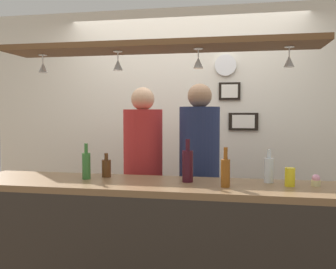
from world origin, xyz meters
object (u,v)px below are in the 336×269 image
(bottle_beer_brown_stubby, at_px, (106,168))
(bottle_wine_dark_red, at_px, (188,165))
(bottle_beer_amber_tall, at_px, (225,172))
(drink_can, at_px, (290,177))
(bottle_beer_green_import, at_px, (86,165))
(picture_frame_lower_pair, at_px, (243,122))
(picture_frame_upper_small, at_px, (230,91))
(person_right_navy_shirt, at_px, (199,165))
(bottle_soda_clear, at_px, (269,169))
(person_left_red_shirt, at_px, (143,165))
(cupcake, at_px, (316,181))
(wall_clock, at_px, (226,65))

(bottle_beer_brown_stubby, xyz_separation_m, bottle_wine_dark_red, (0.62, -0.08, 0.05))
(bottle_beer_amber_tall, relative_size, drink_can, 2.13)
(bottle_beer_green_import, xyz_separation_m, picture_frame_lower_pair, (1.14, 1.37, 0.28))
(picture_frame_lower_pair, distance_m, picture_frame_upper_small, 0.35)
(bottle_wine_dark_red, xyz_separation_m, drink_can, (0.68, -0.02, -0.06))
(bottle_beer_amber_tall, xyz_separation_m, bottle_wine_dark_red, (-0.26, 0.13, 0.02))
(bottle_wine_dark_red, bearing_deg, bottle_beer_amber_tall, -25.64)
(bottle_beer_green_import, distance_m, picture_frame_upper_small, 1.80)
(person_right_navy_shirt, relative_size, bottle_beer_amber_tall, 6.69)
(bottle_beer_amber_tall, distance_m, drink_can, 0.43)
(bottle_beer_amber_tall, relative_size, picture_frame_lower_pair, 0.87)
(bottle_soda_clear, height_order, drink_can, bottle_soda_clear)
(person_left_red_shirt, xyz_separation_m, bottle_beer_green_import, (-0.27, -0.60, 0.08))
(bottle_soda_clear, distance_m, picture_frame_lower_pair, 1.31)
(bottle_beer_brown_stubby, bearing_deg, bottle_beer_amber_tall, -12.99)
(bottle_beer_brown_stubby, distance_m, picture_frame_upper_small, 1.67)
(cupcake, xyz_separation_m, wall_clock, (-0.63, 1.32, 0.93))
(bottle_soda_clear, height_order, picture_frame_lower_pair, picture_frame_lower_pair)
(bottle_beer_brown_stubby, relative_size, drink_can, 1.48)
(picture_frame_lower_pair, xyz_separation_m, picture_frame_upper_small, (-0.14, 0.00, 0.31))
(bottle_wine_dark_red, relative_size, drink_can, 2.46)
(person_right_navy_shirt, bearing_deg, bottle_beer_amber_tall, -71.11)
(person_right_navy_shirt, distance_m, bottle_beer_green_import, 0.97)
(person_left_red_shirt, distance_m, picture_frame_lower_pair, 1.22)
(cupcake, bearing_deg, picture_frame_lower_pair, 108.57)
(bottle_soda_clear, xyz_separation_m, picture_frame_upper_small, (-0.29, 1.27, 0.61))
(bottle_soda_clear, xyz_separation_m, bottle_beer_amber_tall, (-0.29, -0.20, 0.01))
(drink_can, bearing_deg, bottle_wine_dark_red, 177.93)
(bottle_beer_amber_tall, distance_m, wall_clock, 1.70)
(person_left_red_shirt, distance_m, drink_can, 1.29)
(bottle_beer_green_import, height_order, bottle_soda_clear, bottle_beer_green_import)
(wall_clock, bearing_deg, person_left_red_shirt, -131.74)
(cupcake, bearing_deg, picture_frame_upper_small, 113.94)
(bottle_beer_amber_tall, xyz_separation_m, drink_can, (0.42, 0.10, -0.04))
(person_right_navy_shirt, bearing_deg, bottle_beer_green_import, -142.08)
(person_left_red_shirt, relative_size, person_right_navy_shirt, 0.99)
(drink_can, bearing_deg, wall_clock, 108.84)
(wall_clock, bearing_deg, bottle_wine_dark_red, -99.17)
(bottle_soda_clear, bearing_deg, bottle_beer_green_import, -175.49)
(bottle_beer_green_import, height_order, cupcake, bottle_beer_green_import)
(bottle_beer_amber_tall, height_order, bottle_wine_dark_red, bottle_wine_dark_red)
(bottle_beer_brown_stubby, relative_size, bottle_beer_amber_tall, 0.69)
(person_right_navy_shirt, bearing_deg, person_left_red_shirt, -180.00)
(person_right_navy_shirt, xyz_separation_m, wall_clock, (0.19, 0.77, 0.93))
(bottle_wine_dark_red, relative_size, cupcake, 3.85)
(bottle_beer_amber_tall, height_order, drink_can, bottle_beer_amber_tall)
(bottle_beer_amber_tall, distance_m, cupcake, 0.61)
(picture_frame_lower_pair, bearing_deg, bottle_beer_brown_stubby, -129.11)
(cupcake, xyz_separation_m, picture_frame_lower_pair, (-0.45, 1.33, 0.35))
(bottle_soda_clear, bearing_deg, cupcake, -12.08)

